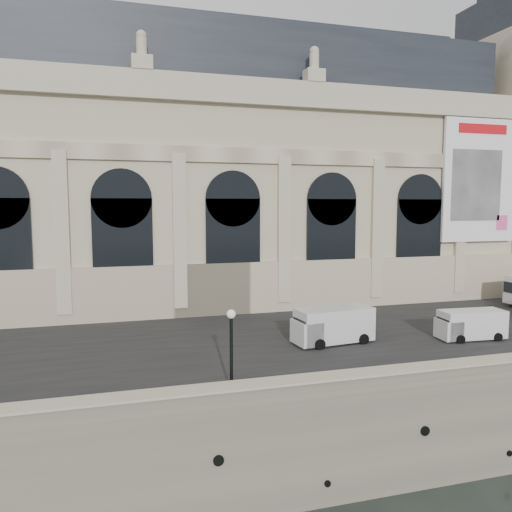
{
  "coord_description": "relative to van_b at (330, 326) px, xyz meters",
  "views": [
    {
      "loc": [
        -14.77,
        -23.56,
        16.44
      ],
      "look_at": [
        -1.72,
        22.0,
        11.55
      ],
      "focal_mm": 35.0,
      "sensor_mm": 36.0,
      "label": 1
    }
  ],
  "objects": [
    {
      "name": "street",
      "position": [
        -0.66,
        3.85,
        -1.35
      ],
      "size": [
        160.0,
        24.0,
        0.06
      ],
      "primitive_type": "cube",
      "color": "#2D2D2D",
      "rests_on": "quay"
    },
    {
      "name": "quay",
      "position": [
        -0.66,
        24.85,
        -4.38
      ],
      "size": [
        160.0,
        70.0,
        6.0
      ],
      "primitive_type": "cube",
      "color": "gray",
      "rests_on": "ground"
    },
    {
      "name": "van_c",
      "position": [
        10.78,
        -1.89,
        -0.2
      ],
      "size": [
        5.32,
        2.47,
        2.31
      ],
      "color": "silver",
      "rests_on": "quay"
    },
    {
      "name": "lamp_left",
      "position": [
        -9.43,
        -7.91,
        1.01
      ],
      "size": [
        0.49,
        0.49,
        4.8
      ],
      "color": "black",
      "rests_on": "quay"
    },
    {
      "name": "van_b",
      "position": [
        0.0,
        0.0,
        0.0
      ],
      "size": [
        6.31,
        3.04,
        2.71
      ],
      "color": "silver",
      "rests_on": "quay"
    },
    {
      "name": "museum",
      "position": [
        -6.63,
        20.71,
        12.34
      ],
      "size": [
        69.0,
        18.7,
        29.1
      ],
      "color": "beige",
      "rests_on": "quay"
    },
    {
      "name": "ground",
      "position": [
        -0.66,
        -10.15,
        -7.38
      ],
      "size": [
        260.0,
        260.0,
        0.0
      ],
      "primitive_type": "plane",
      "color": "black",
      "rests_on": "ground"
    },
    {
      "name": "parapet",
      "position": [
        -0.66,
        -9.55,
        -0.77
      ],
      "size": [
        160.0,
        1.4,
        1.21
      ],
      "color": "gray",
      "rests_on": "quay"
    }
  ]
}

